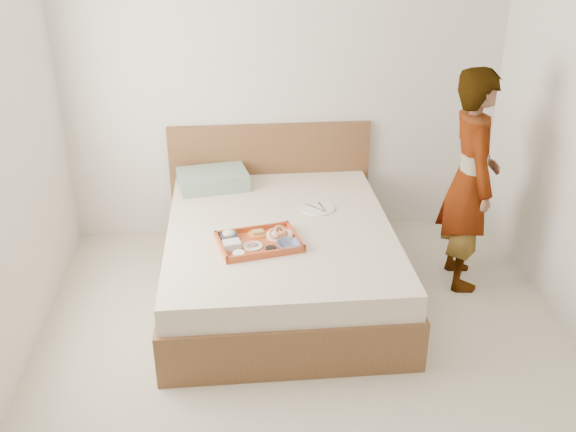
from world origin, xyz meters
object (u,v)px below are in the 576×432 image
Objects in this scene: bed at (280,258)px; tray at (259,242)px; person at (470,181)px; dinner_plate at (318,208)px.

bed is 0.42m from tray.
person is (1.51, 0.30, 0.25)m from tray.
tray is (-0.16, -0.27, 0.29)m from bed.
bed is at bearing -142.06° from dinner_plate.
tray is 0.33× the size of person.
person is (1.05, -0.20, 0.27)m from dinner_plate.
person reaches higher than bed.
dinner_plate is 1.10m from person.
tray reaches higher than dinner_plate.
person reaches higher than tray.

